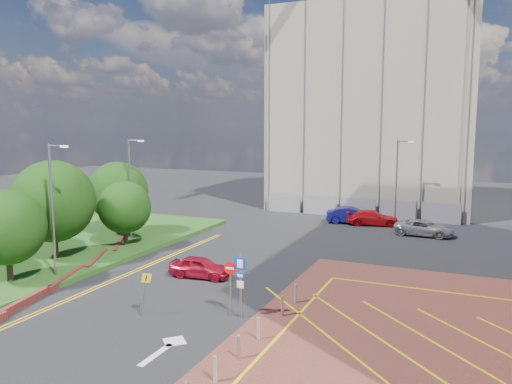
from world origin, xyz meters
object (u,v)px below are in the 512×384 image
Objects in this scene: tree_c at (125,207)px; warning_sign at (145,289)px; lamp_left_far at (131,185)px; sign_cluster at (237,279)px; car_blue_back at (351,215)px; car_silver_back at (424,228)px; tree_d at (118,192)px; lamp_back at (397,179)px; lamp_left_near at (53,204)px; tree_b at (53,201)px; car_red_left at (200,267)px; tree_a at (7,227)px; car_red_back at (372,218)px.

tree_c reaches higher than warning_sign.
lamp_left_far reaches higher than tree_c.
sign_cluster is 1.42× the size of warning_sign.
car_silver_back is (6.88, -2.86, -0.10)m from car_blue_back.
warning_sign is (9.65, -10.79, -1.76)m from tree_c.
tree_c is 0.81× the size of tree_d.
lamp_back is 5.51m from car_blue_back.
lamp_left_near is (1.08, -8.00, 1.47)m from tree_c.
tree_c is at bearing 131.81° from warning_sign.
lamp_left_near is at bearing 161.98° from warning_sign.
lamp_left_far is at bearing 121.88° from car_silver_back.
car_silver_back is (22.50, 18.79, -3.56)m from tree_b.
tree_d is at bearing 110.35° from lamp_left_near.
car_blue_back is at bearing 63.03° from lamp_left_near.
sign_cluster is 7.06m from car_red_left.
sign_cluster is at bearing 3.94° from tree_a.
sign_cluster is (16.80, -12.02, -1.92)m from tree_d.
lamp_back is at bearing -67.98° from car_red_back.
tree_c is 1.01× the size of car_silver_back.
tree_c is 0.61× the size of lamp_back.
car_silver_back is (10.85, 24.58, -0.75)m from warning_sign.
tree_b reaches higher than tree_c.
car_blue_back is (15.62, 21.64, -3.46)m from tree_b.
tree_a is 0.80× the size of tree_b.
warning_sign is 6.78m from car_red_left.
tree_d is at bearing 118.85° from car_blue_back.
sign_cluster is (14.30, 0.98, -1.55)m from tree_a.
warning_sign is at bearing -48.19° from tree_c.
car_red_back is (15.61, 16.61, -2.49)m from tree_c.
tree_c reaches higher than car_red_left.
tree_b is at bearing 135.75° from lamp_left_near.
car_blue_back is (3.97, 27.43, -0.65)m from warning_sign.
tree_b reaches higher than car_red_left.
lamp_left_near is 1.00× the size of lamp_back.
car_silver_back is (19.42, 21.79, -3.98)m from lamp_left_near.
car_blue_back is at bearing 81.76° from warning_sign.
tree_a is 0.89× the size of tree_d.
tree_d is 20.74m from sign_cluster.
warning_sign is at bearing -105.40° from lamp_back.
car_silver_back reaches higher than car_red_left.
sign_cluster reaches higher than car_blue_back.
car_red_left is (9.82, -6.09, -4.00)m from lamp_left_far.
tree_d is (-1.00, 8.00, -0.37)m from tree_b.
tree_b is 4.32m from lamp_left_near.
lamp_left_far is 22.42m from car_red_back.
sign_cluster is at bearing 166.68° from car_silver_back.
car_red_left is at bearing 32.14° from tree_a.
lamp_left_far is 21.00m from car_blue_back.
car_silver_back is at bearing 28.82° from lamp_left_far.
lamp_left_far is (1.08, 7.00, 0.42)m from tree_b.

